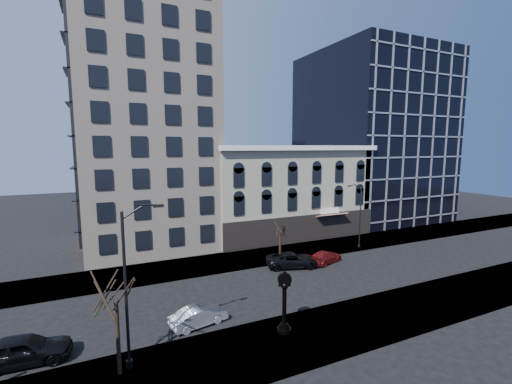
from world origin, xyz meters
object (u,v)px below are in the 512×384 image
car_near_a (23,350)px  car_near_b (199,316)px  street_clock (284,304)px  street_lamp_near (137,243)px

car_near_a → car_near_b: bearing=-86.4°
street_clock → car_near_a: (-15.06, 3.41, -1.19)m
street_clock → street_lamp_near: bearing=-161.7°
street_clock → car_near_a: 15.49m
street_lamp_near → car_near_a: street_lamp_near is taller
car_near_a → car_near_b: size_ratio=1.24×
street_lamp_near → car_near_a: bearing=151.5°
street_clock → car_near_b: bearing=166.2°
car_near_b → street_lamp_near: bearing=113.8°
street_lamp_near → car_near_a: 9.27m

